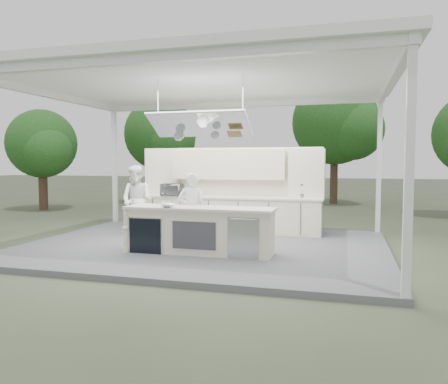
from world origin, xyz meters
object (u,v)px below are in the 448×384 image
(head_chef, at_px, (192,210))
(sous_chef, at_px, (137,200))
(demo_island, at_px, (199,230))
(back_counter, at_px, (227,214))

(head_chef, xyz_separation_m, sous_chef, (-1.94, 1.27, 0.07))
(demo_island, height_order, back_counter, same)
(back_counter, distance_m, head_chef, 2.39)
(demo_island, xyz_separation_m, head_chef, (-0.31, 0.45, 0.34))
(demo_island, relative_size, back_counter, 0.61)
(head_chef, bearing_deg, back_counter, -116.32)
(demo_island, bearing_deg, sous_chef, 142.66)
(demo_island, distance_m, sous_chef, 2.87)
(sous_chef, bearing_deg, back_counter, 31.28)
(back_counter, xyz_separation_m, head_chef, (-0.13, -2.36, 0.34))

